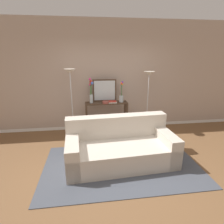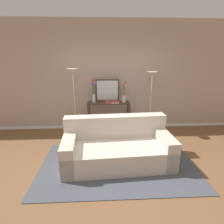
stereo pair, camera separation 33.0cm
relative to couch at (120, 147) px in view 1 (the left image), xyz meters
The scene contains 13 objects.
ground_plane 0.45m from the couch, 104.07° to the right, with size 16.00×16.00×0.02m, color brown.
back_wall 2.22m from the couch, 92.34° to the left, with size 12.00×0.15×2.96m.
area_rug 0.34m from the couch, 88.64° to the right, with size 2.98×1.78×0.01m.
couch is the anchor object (origin of this frame).
console_table 1.51m from the couch, 94.38° to the left, with size 1.12×0.33×0.86m.
floor_lamp_left 2.03m from the couch, 125.63° to the left, with size 0.28×0.28×1.74m.
floor_lamp_right 1.99m from the couch, 54.64° to the left, with size 0.28×0.28×1.66m.
wall_mirror 1.83m from the couch, 95.09° to the left, with size 0.63×0.02×0.59m.
vase_tall_flowers 1.78m from the couch, 108.90° to the left, with size 0.12×0.11×0.65m.
vase_short_flowers 1.65m from the couch, 78.98° to the left, with size 0.12×0.12×0.55m.
fruit_bowl 1.51m from the couch, 95.85° to the left, with size 0.18×0.18×0.06m.
book_stack 1.52m from the couch, 88.36° to the left, with size 0.21×0.13×0.05m.
book_row_under_console 1.54m from the couch, 103.72° to the left, with size 0.43×0.17×0.13m.
Camera 1 is at (-0.52, -2.93, 2.08)m, focal length 29.55 mm.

